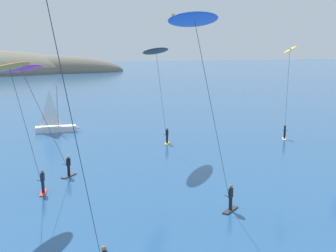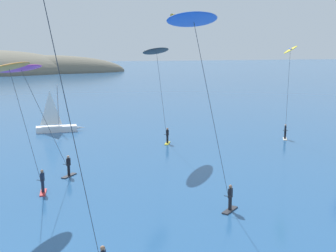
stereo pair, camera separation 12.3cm
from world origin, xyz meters
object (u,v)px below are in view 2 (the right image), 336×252
sailboat_near (59,126)px  kitesurfer_magenta (27,81)px  kitesurfer_yellow (290,56)px  kitesurfer_orange (12,78)px  kitesurfer_blue (198,40)px  kitesurfer_black (157,58)px  kitesurfer_lime (46,8)px

sailboat_near → kitesurfer_magenta: (-2.75, -22.74, 7.29)m
kitesurfer_yellow → kitesurfer_orange: 29.00m
kitesurfer_blue → kitesurfer_magenta: bearing=129.0°
kitesurfer_black → kitesurfer_lime: bearing=-111.5°
kitesurfer_black → kitesurfer_yellow: (13.83, -1.19, 0.13)m
kitesurfer_black → kitesurfer_orange: (-12.46, -13.40, -0.74)m
kitesurfer_magenta → kitesurfer_lime: size_ratio=0.71×
kitesurfer_lime → kitesurfer_black: bearing=68.5°
kitesurfer_yellow → kitesurfer_lime: 35.68m
kitesurfer_lime → kitesurfer_yellow: bearing=46.6°
kitesurfer_black → kitesurfer_lime: kitesurfer_lime is taller
sailboat_near → kitesurfer_yellow: kitesurfer_yellow is taller
sailboat_near → kitesurfer_orange: (-3.48, -25.95, 7.77)m
kitesurfer_blue → kitesurfer_lime: size_ratio=0.92×
kitesurfer_blue → kitesurfer_black: kitesurfer_blue is taller
kitesurfer_magenta → kitesurfer_orange: size_ratio=0.97×
kitesurfer_magenta → kitesurfer_blue: 13.17m
sailboat_near → kitesurfer_black: 17.62m
sailboat_near → kitesurfer_lime: 41.03m
sailboat_near → kitesurfer_blue: (5.39, -32.78, 9.86)m
kitesurfer_lime → kitesurfer_orange: (-1.80, 13.66, -2.79)m
kitesurfer_black → kitesurfer_orange: bearing=-132.9°
kitesurfer_black → kitesurfer_lime: (-10.66, -27.06, 2.05)m
kitesurfer_magenta → kitesurfer_black: 15.58m
kitesurfer_black → kitesurfer_yellow: 13.88m
kitesurfer_magenta → kitesurfer_blue: (8.13, -10.04, 2.56)m
sailboat_near → kitesurfer_blue: 34.65m
kitesurfer_blue → kitesurfer_black: bearing=79.9°
kitesurfer_blue → kitesurfer_yellow: 25.83m
kitesurfer_blue → kitesurfer_black: size_ratio=1.16×
kitesurfer_blue → kitesurfer_lime: bearing=-136.0°
kitesurfer_yellow → kitesurfer_orange: size_ratio=1.10×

